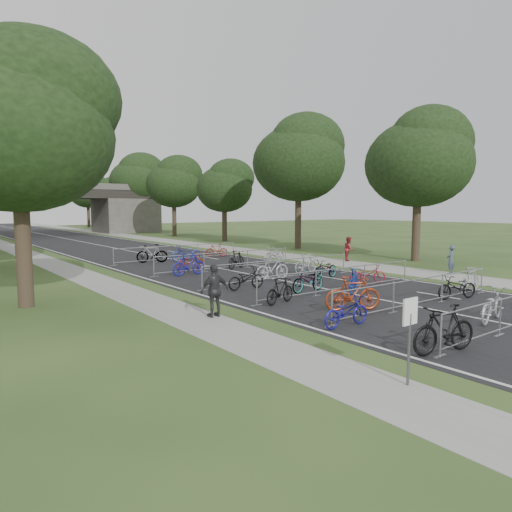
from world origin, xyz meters
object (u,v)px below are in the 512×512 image
at_px(park_sign, 410,325).
at_px(pedestrian_a, 451,260).
at_px(overpass_bridge, 44,209).
at_px(pedestrian_c, 215,291).
at_px(pedestrian_b, 349,249).

height_order(park_sign, pedestrian_a, park_sign).
height_order(overpass_bridge, park_sign, overpass_bridge).
bearing_deg(pedestrian_a, pedestrian_c, -6.90).
distance_m(pedestrian_b, pedestrian_c, 18.00).
distance_m(park_sign, pedestrian_c, 7.44).
height_order(overpass_bridge, pedestrian_c, overpass_bridge).
bearing_deg(overpass_bridge, park_sign, -96.26).
bearing_deg(park_sign, pedestrian_a, 27.20).
relative_size(overpass_bridge, park_sign, 16.99).
distance_m(park_sign, pedestrian_a, 17.69).
xyz_separation_m(park_sign, pedestrian_b, (16.00, 15.67, -0.44)).
xyz_separation_m(overpass_bridge, pedestrian_b, (9.20, -46.33, -2.70)).
distance_m(overpass_bridge, pedestrian_a, 54.72).
distance_m(park_sign, pedestrian_b, 22.40).
bearing_deg(pedestrian_a, park_sign, 17.92).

